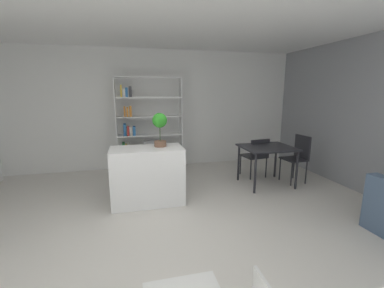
{
  "coord_description": "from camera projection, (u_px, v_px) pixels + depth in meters",
  "views": [
    {
      "loc": [
        -0.39,
        -2.97,
        1.81
      ],
      "look_at": [
        0.39,
        0.22,
        1.14
      ],
      "focal_mm": 23.77,
      "sensor_mm": 36.0,
      "label": 1
    }
  ],
  "objects": [
    {
      "name": "kitchen_island",
      "position": [
        148.0,
        175.0,
        4.17
      ],
      "size": [
        1.16,
        0.61,
        0.93
      ],
      "primitive_type": "cube",
      "color": "white",
      "rests_on": "ground_plane"
    },
    {
      "name": "potted_plant_on_island",
      "position": [
        160.0,
        125.0,
        4.11
      ],
      "size": [
        0.24,
        0.24,
        0.55
      ],
      "color": "brown",
      "rests_on": "kitchen_island"
    },
    {
      "name": "ground_plane",
      "position": [
        167.0,
        235.0,
        3.28
      ],
      "size": [
        10.18,
        10.18,
        0.0
      ],
      "primitive_type": "plane",
      "color": "beige"
    },
    {
      "name": "dining_chair_far",
      "position": [
        256.0,
        154.0,
        5.4
      ],
      "size": [
        0.51,
        0.51,
        0.85
      ],
      "rotation": [
        0.0,
        0.0,
        3.28
      ],
      "color": "#232328",
      "rests_on": "ground_plane"
    },
    {
      "name": "dining_chair_window_side",
      "position": [
        298.0,
        154.0,
        5.13
      ],
      "size": [
        0.44,
        0.45,
        0.96
      ],
      "rotation": [
        0.0,
        0.0,
        -1.5
      ],
      "color": "#232328",
      "rests_on": "ground_plane"
    },
    {
      "name": "dining_table",
      "position": [
        267.0,
        151.0,
        4.94
      ],
      "size": [
        0.97,
        0.84,
        0.77
      ],
      "color": "#232328",
      "rests_on": "ground_plane"
    },
    {
      "name": "open_bookshelf",
      "position": [
        145.0,
        129.0,
        5.71
      ],
      "size": [
        1.46,
        0.31,
        2.13
      ],
      "color": "white",
      "rests_on": "ground_plane"
    },
    {
      "name": "back_partition",
      "position": [
        146.0,
        110.0,
        6.04
      ],
      "size": [
        7.39,
        0.06,
        2.78
      ],
      "primitive_type": "cube",
      "color": "white",
      "rests_on": "ground_plane"
    }
  ]
}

